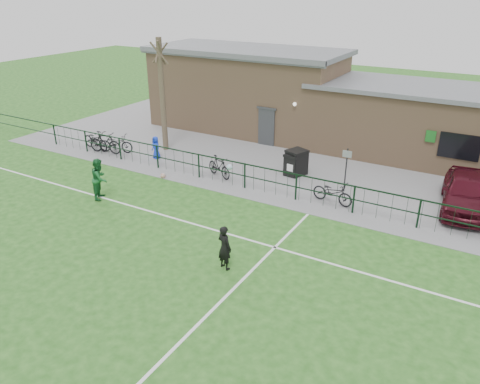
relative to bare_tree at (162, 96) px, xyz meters
The scene contains 21 objects.
ground 13.54m from the bare_tree, 52.70° to the right, with size 90.00×90.00×0.00m, color #215418.
paving_strip 9.05m from the bare_tree, 20.56° to the left, with size 34.00×13.00×0.02m, color slate.
pitch_line_touch 8.96m from the bare_tree, 18.65° to the right, with size 28.00×0.10×0.01m, color white.
pitch_line_mid 10.73m from the bare_tree, 39.09° to the right, with size 28.00×0.10×0.01m, color white.
pitch_line_perp 14.81m from the bare_tree, 46.40° to the right, with size 0.10×16.00×0.01m, color white.
perimeter_fence 8.72m from the bare_tree, 17.35° to the right, with size 28.00×0.10×1.20m, color black.
bare_tree is the anchor object (origin of this frame).
wheelie_bin_left 8.20m from the bare_tree, ahead, with size 0.76×0.86×1.15m, color black.
wheelie_bin_right 8.13m from the bare_tree, ahead, with size 0.66×0.75×0.99m, color black.
sign_post 10.71m from the bare_tree, ahead, with size 0.06×0.06×2.00m, color black.
car_maroon 15.48m from the bare_tree, ahead, with size 1.80×4.47×1.52m, color #420B16.
bicycle_a 4.58m from the bare_tree, 149.68° to the right, with size 0.71×2.03×1.07m, color black.
bicycle_b 4.02m from the bare_tree, 137.99° to the right, with size 0.56×1.99×1.20m, color black.
bicycle_c 3.64m from the bare_tree, 138.39° to the right, with size 0.67×1.91×1.00m, color black.
bicycle_d 5.72m from the bare_tree, 22.09° to the right, with size 0.48×1.69×1.01m, color black.
bicycle_e 10.95m from the bare_tree, 11.03° to the right, with size 0.64×1.83×0.96m, color black.
spectator_child 2.82m from the bare_tree, 70.36° to the right, with size 0.58×0.38×1.19m, color #1636CF.
goalkeeper_kick 12.56m from the bare_tree, 42.61° to the right, with size 2.06×3.37×2.31m.
outfield_player 7.04m from the bare_tree, 75.54° to the right, with size 0.87×0.67×1.78m, color #1B5F2D.
ball_ground 5.14m from the bare_tree, 53.35° to the right, with size 0.24×0.24×0.24m, color silver.
clubhouse 9.34m from the bare_tree, 40.12° to the left, with size 24.25×5.40×4.96m.
Camera 1 is at (8.08, -8.87, 8.46)m, focal length 35.00 mm.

